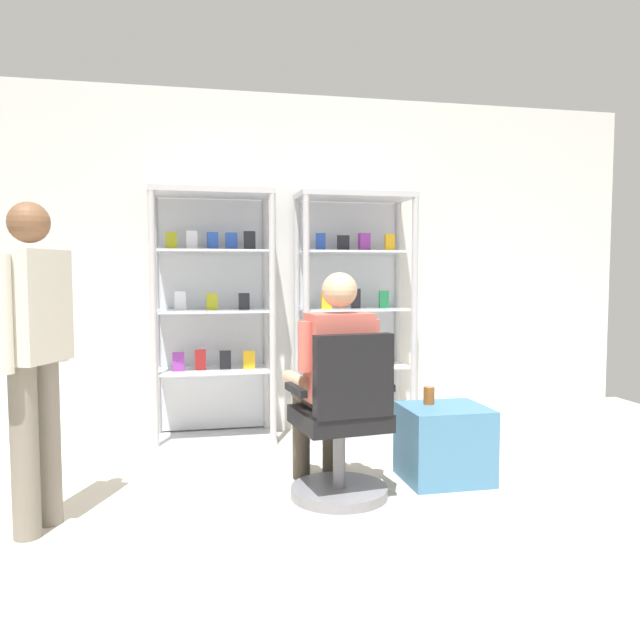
# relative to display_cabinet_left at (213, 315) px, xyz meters

# --- Properties ---
(ground_plane) EXTENTS (7.20, 7.20, 0.00)m
(ground_plane) POSITION_rel_display_cabinet_left_xyz_m (0.55, -2.76, -0.97)
(ground_plane) COLOR beige
(back_wall) EXTENTS (6.00, 0.10, 2.70)m
(back_wall) POSITION_rel_display_cabinet_left_xyz_m (0.55, 0.24, 0.38)
(back_wall) COLOR silver
(back_wall) RESTS_ON ground
(display_cabinet_left) EXTENTS (0.90, 0.45, 1.90)m
(display_cabinet_left) POSITION_rel_display_cabinet_left_xyz_m (0.00, 0.00, 0.00)
(display_cabinet_left) COLOR #B7B7BC
(display_cabinet_left) RESTS_ON ground
(display_cabinet_right) EXTENTS (0.90, 0.45, 1.90)m
(display_cabinet_right) POSITION_rel_display_cabinet_left_xyz_m (1.10, 0.00, -0.00)
(display_cabinet_right) COLOR #B7B7BC
(display_cabinet_right) RESTS_ON ground
(office_chair) EXTENTS (0.59, 0.56, 0.96)m
(office_chair) POSITION_rel_display_cabinet_left_xyz_m (0.65, -1.47, -0.57)
(office_chair) COLOR slate
(office_chair) RESTS_ON ground
(seated_shopkeeper) EXTENTS (0.52, 0.60, 1.29)m
(seated_shopkeeper) POSITION_rel_display_cabinet_left_xyz_m (0.63, -1.31, -0.25)
(seated_shopkeeper) COLOR #3F382D
(seated_shopkeeper) RESTS_ON ground
(storage_crate) EXTENTS (0.51, 0.46, 0.46)m
(storage_crate) POSITION_rel_display_cabinet_left_xyz_m (1.35, -1.26, -0.73)
(storage_crate) COLOR teal
(storage_crate) RESTS_ON ground
(tea_glass) EXTENTS (0.07, 0.07, 0.11)m
(tea_glass) POSITION_rel_display_cabinet_left_xyz_m (1.29, -1.18, -0.45)
(tea_glass) COLOR brown
(tea_glass) RESTS_ON storage_crate
(standing_customer) EXTENTS (0.34, 0.49, 1.63)m
(standing_customer) POSITION_rel_display_cabinet_left_xyz_m (-0.94, -1.57, -0.03)
(standing_customer) COLOR slate
(standing_customer) RESTS_ON ground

